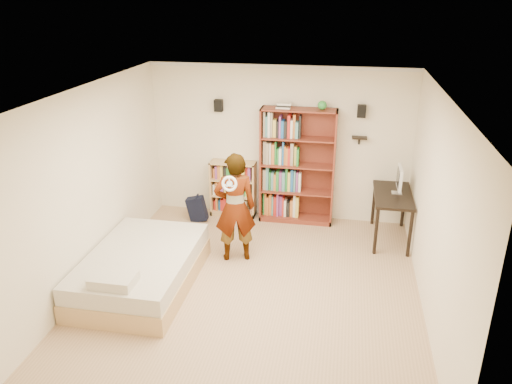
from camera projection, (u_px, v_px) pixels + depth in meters
ground at (253, 288)px, 6.90m from camera, size 4.50×5.00×0.01m
room_shell at (253, 168)px, 6.24m from camera, size 4.52×5.02×2.71m
crown_molding at (253, 96)px, 5.89m from camera, size 4.50×5.00×0.06m
speaker_left at (219, 105)px, 8.51m from camera, size 0.14×0.12×0.20m
speaker_right at (362, 111)px, 8.11m from camera, size 0.14×0.12×0.20m
wall_shelf at (359, 138)px, 8.29m from camera, size 0.25×0.16×0.02m
tall_bookshelf at (297, 167)px, 8.57m from camera, size 1.27×0.37×2.02m
low_bookshelf at (233, 189)px, 8.98m from camera, size 0.81×0.30×1.01m
computer_desk at (391, 217)px, 8.12m from camera, size 0.59×1.18×0.81m
imac at (398, 180)px, 7.91m from camera, size 0.10×0.44×0.44m
daybed at (141, 265)px, 6.87m from camera, size 1.38×2.13×0.63m
person at (235, 208)px, 7.37m from camera, size 0.71×0.57×1.69m
wii_wheel at (229, 184)px, 6.89m from camera, size 0.22×0.08×0.23m
navy_bag at (197, 208)px, 8.86m from camera, size 0.35×0.23×0.46m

